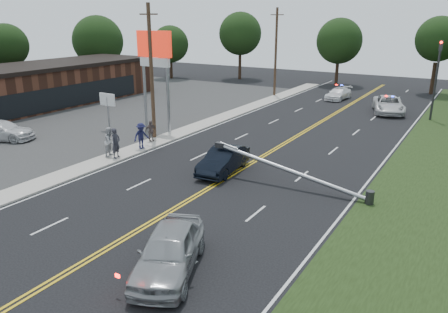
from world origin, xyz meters
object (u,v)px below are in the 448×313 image
Objects in this scene: crashed_sedan at (223,160)px; emergency_b at (338,94)px; bystander_a at (116,143)px; bystander_d at (151,131)px; small_sign at (108,103)px; fallen_streetlight at (298,173)px; traffic_signal at (437,74)px; waiting_sedan at (169,251)px; parked_car at (2,130)px; emergency_a at (389,105)px; bystander_b at (110,141)px; utility_pole_mid at (151,73)px; utility_pole_far at (276,52)px; pylon_sign at (155,57)px; bystander_c at (141,136)px.

crashed_sedan is 1.03× the size of emergency_b.
bystander_d is at bearing 1.57° from bystander_a.
emergency_b is 29.69m from bystander_a.
small_sign is 18.68m from fallen_streetlight.
traffic_signal is 0.75× the size of fallen_streetlight.
traffic_signal is at bearing 38.90° from small_sign.
waiting_sedan is 0.99× the size of parked_car.
bystander_a reaches higher than emergency_a.
small_sign is 7.54m from bystander_b.
small_sign is 0.31× the size of utility_pole_mid.
crashed_sedan is (-9.00, -21.73, -3.44)m from traffic_signal.
traffic_signal is 25.12m from utility_pole_mid.
utility_pole_far reaches higher than crashed_sedan.
fallen_streetlight is at bearing -91.15° from bystander_a.
utility_pole_mid is 4.99× the size of bystander_a.
traffic_signal is (18.80, 16.00, -1.79)m from pylon_sign.
emergency_a is 27.42m from bystander_a.
utility_pole_mid is (1.30, -2.00, -0.91)m from pylon_sign.
utility_pole_far is at bearing 117.24° from fallen_streetlight.
bystander_a is at bearing -96.47° from emergency_b.
crashed_sedan is 18.51m from parked_car.
small_sign is at bearing -141.10° from traffic_signal.
small_sign is 1.55× the size of bystander_a.
emergency_a is (14.82, 17.18, -5.18)m from pylon_sign.
pylon_sign reaches higher than fallen_streetlight.
utility_pole_mid is 2.01× the size of waiting_sedan.
bystander_c is at bearing -94.12° from parked_car.
utility_pole_far is 2.16× the size of crashed_sedan.
pylon_sign is 20.06m from utility_pole_far.
emergency_b is 2.25× the size of bystander_a.
small_sign is 28.72m from traffic_signal.
small_sign is 0.62× the size of waiting_sedan.
bystander_b reaches higher than parked_car.
small_sign is at bearing -60.21° from parked_car.
bystander_d is at bearing 109.57° from waiting_sedan.
utility_pole_mid is 6.72m from bystander_a.
bystander_b is at bearing -154.28° from bystander_d.
utility_pole_mid is 6.34× the size of bystander_d.
small_sign is at bearing 117.95° from waiting_sedan.
bystander_d is (-0.03, 4.15, -0.20)m from bystander_b.
small_sign reaches higher than bystander_a.
waiting_sedan is 23.57m from parked_car.
utility_pole_mid is 5.41× the size of bystander_c.
crashed_sedan is 8.43m from bystander_d.
utility_pole_far is 5.05× the size of bystander_b.
fallen_streetlight is 0.94× the size of utility_pole_far.
bystander_d is at bearing -99.83° from emergency_b.
utility_pole_far is at bearing 90.00° from utility_pole_mid.
utility_pole_mid is at bearing -56.98° from pylon_sign.
fallen_streetlight is at bearing -16.64° from utility_pole_mid.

